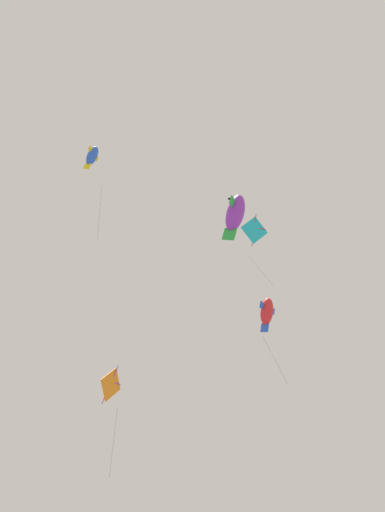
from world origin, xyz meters
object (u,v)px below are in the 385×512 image
at_px(kite_diamond_far_centre, 254,230).
at_px(kite_fish_near_left, 235,213).
at_px(kite_diamond_mid_left, 111,385).
at_px(kite_fish_highest, 92,156).
at_px(kite_fish_low_drifter, 267,312).

distance_m(kite_diamond_far_centre, kite_fish_near_left, 16.58).
xyz_separation_m(kite_diamond_mid_left, kite_fish_highest, (-3.46, 1.61, 14.20)).
relative_size(kite_diamond_far_centre, kite_fish_near_left, 2.42).
bearing_deg(kite_diamond_far_centre, kite_fish_highest, -175.57).
xyz_separation_m(kite_diamond_mid_left, kite_fish_low_drifter, (-0.58, -9.16, 3.96)).
bearing_deg(kite_diamond_mid_left, kite_diamond_far_centre, -51.53).
bearing_deg(kite_fish_low_drifter, kite_diamond_mid_left, 124.03).
bearing_deg(kite_fish_near_left, kite_diamond_mid_left, 58.83).
relative_size(kite_diamond_far_centre, kite_fish_highest, 0.79).
relative_size(kite_fish_low_drifter, kite_fish_highest, 0.67).
bearing_deg(kite_fish_highest, kite_diamond_far_centre, -38.69).
bearing_deg(kite_fish_low_drifter, kite_diamond_far_centre, 37.66).
relative_size(kite_diamond_mid_left, kite_fish_highest, 0.79).
bearing_deg(kite_diamond_mid_left, kite_fish_highest, 161.97).
xyz_separation_m(kite_fish_low_drifter, kite_fish_highest, (-2.87, 10.77, 10.23)).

